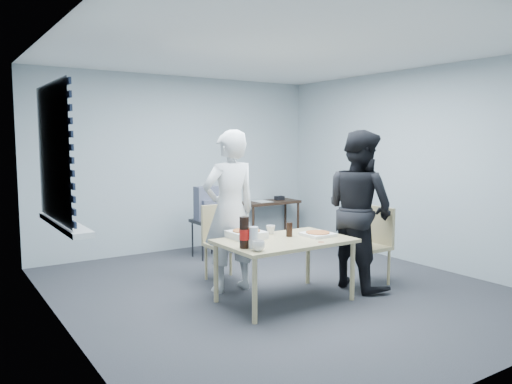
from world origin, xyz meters
TOP-DOWN VIEW (x-y plane):
  - room at (-2.20, 0.40)m, footprint 5.00×5.00m
  - dining_table at (-0.18, -0.38)m, footprint 1.33×0.84m
  - chair_far at (-0.32, 0.69)m, footprint 0.42×0.42m
  - chair_right at (1.08, -0.41)m, footprint 0.42×0.42m
  - person_white at (-0.46, 0.26)m, footprint 0.65×0.42m
  - person_black at (0.82, -0.42)m, footprint 0.47×0.86m
  - side_table at (1.50, 2.28)m, footprint 0.98×0.43m
  - stool at (0.05, 1.76)m, footprint 0.39×0.39m
  - backpack at (0.05, 1.74)m, footprint 0.33×0.25m
  - pizza_box_a at (-0.47, -0.10)m, footprint 0.34×0.34m
  - pizza_box_b at (0.22, -0.42)m, footprint 0.30×0.30m
  - mug_a at (-0.70, -0.67)m, footprint 0.17×0.17m
  - mug_b at (-0.13, -0.05)m, footprint 0.10×0.10m
  - cola_glass at (-0.05, -0.28)m, footprint 0.08×0.08m
  - soda_bottle at (-0.75, -0.50)m, footprint 0.09×0.09m
  - plastic_cups at (-0.68, -0.56)m, footprint 0.09×0.09m
  - rubber_band at (0.03, -0.69)m, footprint 0.07×0.07m
  - papers at (1.35, 2.30)m, footprint 0.33×0.38m
  - black_box at (1.72, 2.32)m, footprint 0.17×0.13m

SIDE VIEW (x-z plane):
  - stool at x=0.05m, z-range 0.16..0.70m
  - chair_far at x=-0.32m, z-range 0.07..0.96m
  - chair_right at x=1.08m, z-range 0.07..0.96m
  - side_table at x=1.50m, z-range 0.25..0.90m
  - dining_table at x=-0.18m, z-range 0.26..0.91m
  - rubber_band at x=0.03m, z-range 0.65..0.65m
  - papers at x=1.35m, z-range 0.65..0.66m
  - pizza_box_b at x=0.22m, z-range 0.65..0.69m
  - black_box at x=1.72m, z-range 0.65..0.71m
  - pizza_box_a at x=-0.47m, z-range 0.65..0.73m
  - mug_b at x=-0.13m, z-range 0.65..0.74m
  - mug_a at x=-0.70m, z-range 0.65..0.75m
  - cola_glass at x=-0.05m, z-range 0.65..0.80m
  - plastic_cups at x=-0.68m, z-range 0.65..0.85m
  - backpack at x=0.05m, z-range 0.54..1.00m
  - soda_bottle at x=-0.75m, z-range 0.64..0.94m
  - person_white at x=-0.46m, z-range 0.00..1.77m
  - person_black at x=0.82m, z-range 0.00..1.77m
  - room at x=-2.20m, z-range -1.06..3.94m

